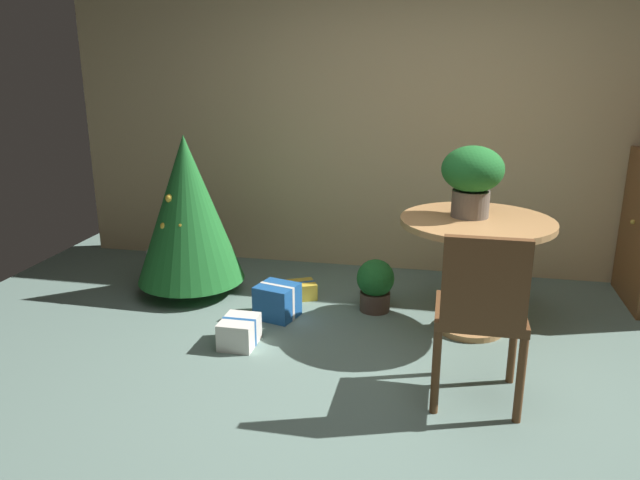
{
  "coord_description": "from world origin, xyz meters",
  "views": [
    {
      "loc": [
        0.22,
        -2.9,
        1.76
      ],
      "look_at": [
        -0.5,
        0.53,
        0.71
      ],
      "focal_mm": 34.19,
      "sensor_mm": 36.0,
      "label": 1
    }
  ],
  "objects_px": {
    "holiday_tree": "(188,209)",
    "gift_box_gold": "(300,290)",
    "round_dining_table": "(475,255)",
    "wooden_chair_near": "(481,309)",
    "flower_vase": "(472,175)",
    "potted_plant": "(375,284)",
    "gift_box_blue": "(277,301)",
    "gift_box_cream": "(239,332)"
  },
  "relations": [
    {
      "from": "holiday_tree",
      "to": "gift_box_gold",
      "type": "relative_size",
      "value": 4.16
    },
    {
      "from": "round_dining_table",
      "to": "wooden_chair_near",
      "type": "height_order",
      "value": "wooden_chair_near"
    },
    {
      "from": "wooden_chair_near",
      "to": "flower_vase",
      "type": "bearing_deg",
      "value": 92.84
    },
    {
      "from": "holiday_tree",
      "to": "potted_plant",
      "type": "xyz_separation_m",
      "value": [
        1.44,
        -0.06,
        -0.47
      ]
    },
    {
      "from": "flower_vase",
      "to": "holiday_tree",
      "type": "distance_m",
      "value": 2.1
    },
    {
      "from": "gift_box_gold",
      "to": "potted_plant",
      "type": "height_order",
      "value": "potted_plant"
    },
    {
      "from": "round_dining_table",
      "to": "potted_plant",
      "type": "height_order",
      "value": "round_dining_table"
    },
    {
      "from": "potted_plant",
      "to": "flower_vase",
      "type": "bearing_deg",
      "value": -12.73
    },
    {
      "from": "flower_vase",
      "to": "wooden_chair_near",
      "type": "distance_m",
      "value": 1.12
    },
    {
      "from": "potted_plant",
      "to": "wooden_chair_near",
      "type": "bearing_deg",
      "value": -59.75
    },
    {
      "from": "wooden_chair_near",
      "to": "potted_plant",
      "type": "relative_size",
      "value": 2.5
    },
    {
      "from": "flower_vase",
      "to": "gift_box_gold",
      "type": "xyz_separation_m",
      "value": [
        -1.21,
        0.26,
        -0.98
      ]
    },
    {
      "from": "gift_box_gold",
      "to": "flower_vase",
      "type": "bearing_deg",
      "value": -11.93
    },
    {
      "from": "potted_plant",
      "to": "gift_box_blue",
      "type": "bearing_deg",
      "value": -158.2
    },
    {
      "from": "gift_box_cream",
      "to": "gift_box_blue",
      "type": "xyz_separation_m",
      "value": [
        0.12,
        0.47,
        0.03
      ]
    },
    {
      "from": "gift_box_gold",
      "to": "gift_box_cream",
      "type": "bearing_deg",
      "value": -102.53
    },
    {
      "from": "gift_box_gold",
      "to": "wooden_chair_near",
      "type": "bearing_deg",
      "value": -45.04
    },
    {
      "from": "gift_box_blue",
      "to": "gift_box_gold",
      "type": "height_order",
      "value": "gift_box_blue"
    },
    {
      "from": "flower_vase",
      "to": "gift_box_blue",
      "type": "height_order",
      "value": "flower_vase"
    },
    {
      "from": "gift_box_cream",
      "to": "potted_plant",
      "type": "bearing_deg",
      "value": 43.26
    },
    {
      "from": "wooden_chair_near",
      "to": "gift_box_cream",
      "type": "relative_size",
      "value": 3.51
    },
    {
      "from": "flower_vase",
      "to": "potted_plant",
      "type": "relative_size",
      "value": 1.2
    },
    {
      "from": "round_dining_table",
      "to": "gift_box_cream",
      "type": "height_order",
      "value": "round_dining_table"
    },
    {
      "from": "round_dining_table",
      "to": "holiday_tree",
      "type": "distance_m",
      "value": 2.13
    },
    {
      "from": "flower_vase",
      "to": "wooden_chair_near",
      "type": "height_order",
      "value": "flower_vase"
    },
    {
      "from": "round_dining_table",
      "to": "potted_plant",
      "type": "relative_size",
      "value": 2.58
    },
    {
      "from": "round_dining_table",
      "to": "gift_box_gold",
      "type": "distance_m",
      "value": 1.38
    },
    {
      "from": "flower_vase",
      "to": "potted_plant",
      "type": "height_order",
      "value": "flower_vase"
    },
    {
      "from": "round_dining_table",
      "to": "gift_box_blue",
      "type": "relative_size",
      "value": 3.1
    },
    {
      "from": "flower_vase",
      "to": "gift_box_cream",
      "type": "height_order",
      "value": "flower_vase"
    },
    {
      "from": "wooden_chair_near",
      "to": "gift_box_gold",
      "type": "height_order",
      "value": "wooden_chair_near"
    },
    {
      "from": "gift_box_cream",
      "to": "gift_box_blue",
      "type": "height_order",
      "value": "gift_box_blue"
    },
    {
      "from": "flower_vase",
      "to": "wooden_chair_near",
      "type": "relative_size",
      "value": 0.48
    },
    {
      "from": "gift_box_blue",
      "to": "flower_vase",
      "type": "bearing_deg",
      "value": 5.57
    },
    {
      "from": "round_dining_table",
      "to": "gift_box_gold",
      "type": "bearing_deg",
      "value": 166.23
    },
    {
      "from": "round_dining_table",
      "to": "gift_box_blue",
      "type": "bearing_deg",
      "value": -176.92
    },
    {
      "from": "round_dining_table",
      "to": "holiday_tree",
      "type": "xyz_separation_m",
      "value": [
        -2.11,
        0.25,
        0.14
      ]
    },
    {
      "from": "gift_box_gold",
      "to": "potted_plant",
      "type": "xyz_separation_m",
      "value": [
        0.59,
        -0.12,
        0.14
      ]
    },
    {
      "from": "round_dining_table",
      "to": "holiday_tree",
      "type": "relative_size",
      "value": 0.8
    },
    {
      "from": "round_dining_table",
      "to": "gift_box_cream",
      "type": "bearing_deg",
      "value": -159.49
    },
    {
      "from": "wooden_chair_near",
      "to": "potted_plant",
      "type": "height_order",
      "value": "wooden_chair_near"
    },
    {
      "from": "round_dining_table",
      "to": "potted_plant",
      "type": "distance_m",
      "value": 0.77
    }
  ]
}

